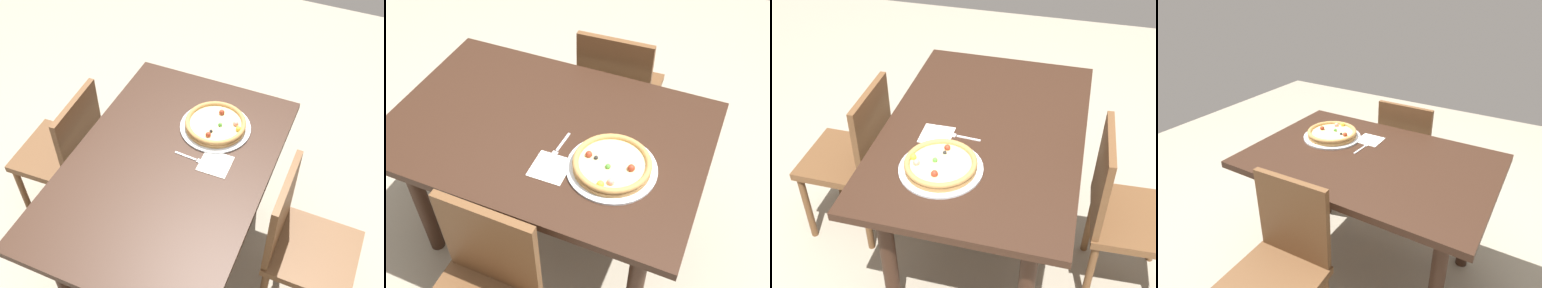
% 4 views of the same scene
% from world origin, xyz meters
% --- Properties ---
extents(ground_plane, '(6.00, 6.00, 0.00)m').
position_xyz_m(ground_plane, '(0.00, 0.00, 0.00)').
color(ground_plane, '#9E937F').
extents(dining_table, '(1.33, 0.90, 0.76)m').
position_xyz_m(dining_table, '(0.00, 0.00, 0.65)').
color(dining_table, '#331E14').
rests_on(dining_table, ground).
extents(chair_near, '(0.42, 0.42, 0.89)m').
position_xyz_m(chair_near, '(-0.09, -0.66, 0.49)').
color(chair_near, brown).
rests_on(chair_near, ground).
extents(chair_far, '(0.40, 0.40, 0.89)m').
position_xyz_m(chair_far, '(-0.03, 0.66, 0.49)').
color(chair_far, brown).
rests_on(chair_far, ground).
extents(plate, '(0.35, 0.35, 0.01)m').
position_xyz_m(plate, '(-0.32, 0.11, 0.77)').
color(plate, silver).
rests_on(plate, dining_table).
extents(pizza, '(0.30, 0.30, 0.05)m').
position_xyz_m(pizza, '(-0.32, 0.11, 0.79)').
color(pizza, '#B78447').
rests_on(pizza, plate).
extents(fork, '(0.03, 0.17, 0.00)m').
position_xyz_m(fork, '(-0.09, 0.09, 0.76)').
color(fork, silver).
rests_on(fork, dining_table).
extents(napkin, '(0.14, 0.14, 0.00)m').
position_xyz_m(napkin, '(-0.11, 0.20, 0.76)').
color(napkin, white).
rests_on(napkin, dining_table).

